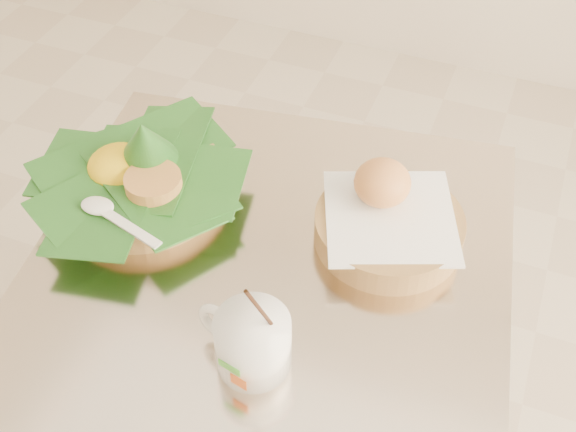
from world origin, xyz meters
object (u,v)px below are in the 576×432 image
(bread_basket, at_px, (388,220))
(coffee_mug, at_px, (251,341))
(rice_basket, at_px, (141,174))
(cafe_table, at_px, (271,347))

(bread_basket, xyz_separation_m, coffee_mug, (-0.10, -0.28, 0.01))
(rice_basket, relative_size, bread_basket, 1.33)
(rice_basket, distance_m, coffee_mug, 0.36)
(rice_basket, bearing_deg, bread_basket, 7.95)
(bread_basket, relative_size, coffee_mug, 1.46)
(rice_basket, relative_size, coffee_mug, 1.94)
(cafe_table, bearing_deg, rice_basket, 165.65)
(bread_basket, height_order, coffee_mug, coffee_mug)
(rice_basket, bearing_deg, cafe_table, -14.35)
(rice_basket, xyz_separation_m, coffee_mug, (0.29, -0.22, 0.00))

